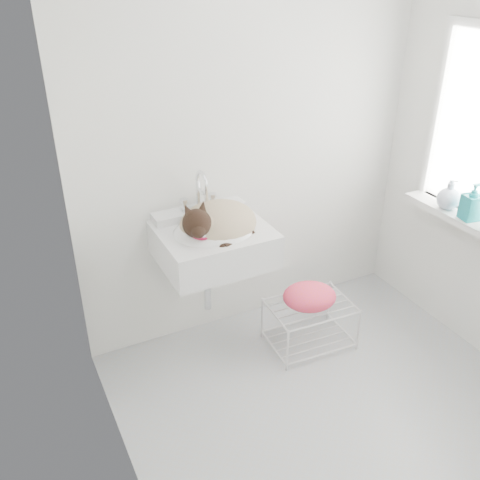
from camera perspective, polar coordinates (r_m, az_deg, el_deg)
name	(u,v)px	position (r m, az deg, el deg)	size (l,w,h in m)	color
floor	(332,406)	(3.12, 9.87, -17.11)	(2.20, 2.00, 0.02)	#ADADAD
back_wall	(251,137)	(3.19, 1.17, 10.97)	(2.20, 0.02, 2.50)	silver
left_wall	(109,255)	(1.97, -13.89, -1.56)	(0.02, 2.00, 2.50)	silver
windowsill	(467,221)	(3.37, 23.16, 1.90)	(0.16, 0.88, 0.04)	white
sink	(213,228)	(2.97, -2.93, 1.26)	(0.61, 0.54, 0.25)	white
faucet	(199,194)	(3.07, -4.37, 4.96)	(0.22, 0.16, 0.22)	silver
cat	(216,223)	(2.95, -2.60, 1.87)	(0.48, 0.40, 0.29)	tan
wire_rack	(309,324)	(3.42, 7.46, -8.88)	(0.50, 0.35, 0.30)	silver
towel	(309,302)	(3.30, 7.41, -6.58)	(0.33, 0.23, 0.14)	#FF4B05
bottle_b	(468,219)	(3.35, 23.27, 2.08)	(0.10, 0.10, 0.22)	teal
bottle_c	(446,208)	(3.45, 21.25, 3.22)	(0.14, 0.14, 0.18)	silver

